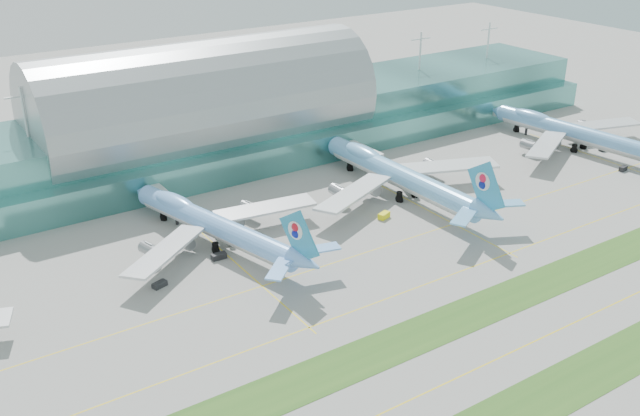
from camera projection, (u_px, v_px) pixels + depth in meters
ground at (452, 327)px, 162.42m from camera, size 700.00×700.00×0.00m
terminal at (206, 123)px, 254.31m from camera, size 340.00×69.10×36.00m
grass_strip_near at (550, 394)px, 141.14m from camera, size 420.00×12.00×0.08m
grass_strip_far at (446, 323)px, 163.92m from camera, size 420.00×12.00×0.08m
taxiline_b at (498, 359)px, 151.79m from camera, size 420.00×0.35×0.01m
taxiline_c at (402, 293)px, 176.09m from camera, size 420.00×0.35×0.01m
taxiline_d at (350, 257)px, 192.79m from camera, size 420.00×0.35×0.01m
airliner_b at (213, 223)px, 197.34m from camera, size 64.56×74.57×20.82m
airliner_c at (398, 174)px, 228.97m from camera, size 73.71×83.58×23.02m
airliner_d at (570, 131)px, 270.34m from camera, size 68.70×78.37×21.56m
gse_c at (160, 284)px, 178.48m from camera, size 4.12×2.91×1.36m
gse_d at (219, 256)px, 191.75m from camera, size 4.18×2.10×1.61m
gse_e at (384, 215)px, 215.03m from camera, size 4.41×3.23×1.78m
gse_f at (457, 205)px, 222.52m from camera, size 3.55×2.54×1.43m
gse_g at (623, 169)px, 250.45m from camera, size 3.33×1.97×1.62m
gse_h at (603, 149)px, 269.23m from camera, size 3.18×2.07×1.41m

